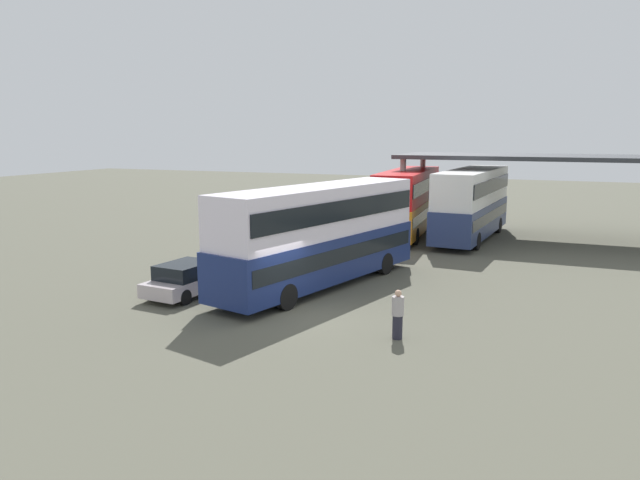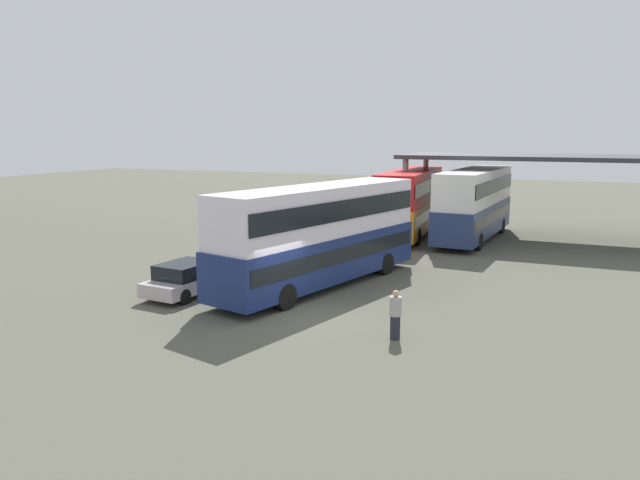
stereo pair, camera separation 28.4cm
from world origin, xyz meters
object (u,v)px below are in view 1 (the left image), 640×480
object	(u,v)px
parked_hatchback	(188,279)
double_decker_near_canopy	(408,200)
double_decker_mid_row	(472,201)
pedestrian_waiting	(398,315)
double_decker_main	(320,232)

from	to	relation	value
parked_hatchback	double_decker_near_canopy	xyz separation A→B (m)	(4.67, 17.54, 1.60)
double_decker_near_canopy	double_decker_mid_row	bearing A→B (deg)	-94.41
pedestrian_waiting	double_decker_main	bearing A→B (deg)	81.94
double_decker_near_canopy	double_decker_mid_row	world-z (taller)	double_decker_mid_row
double_decker_main	double_decker_mid_row	distance (m)	14.73
double_decker_mid_row	parked_hatchback	bearing A→B (deg)	158.24
double_decker_mid_row	pedestrian_waiting	world-z (taller)	double_decker_mid_row
double_decker_main	pedestrian_waiting	xyz separation A→B (m)	(4.77, -5.26, -1.56)
double_decker_main	double_decker_near_canopy	xyz separation A→B (m)	(0.29, 14.17, -0.08)
parked_hatchback	double_decker_mid_row	distance (m)	19.57
double_decker_main	pedestrian_waiting	distance (m)	7.27
double_decker_main	double_decker_near_canopy	bearing A→B (deg)	13.49
double_decker_main	double_decker_near_canopy	distance (m)	14.18
double_decker_main	double_decker_mid_row	bearing A→B (deg)	-2.32
parked_hatchback	double_decker_near_canopy	bearing A→B (deg)	-9.08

